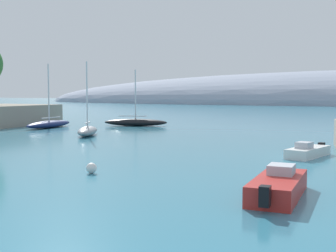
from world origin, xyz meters
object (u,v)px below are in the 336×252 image
object	(u,v)px
sailboat_navy_near_shore	(49,124)
sailboat_black_mid_mooring	(136,122)
motorboat_white_alongside_breakwater	(308,151)
sailboat_grey_outer_mooring	(87,131)
motorboat_red_foreground	(278,186)
mooring_buoy_white	(91,168)

from	to	relation	value
sailboat_navy_near_shore	sailboat_black_mid_mooring	xyz separation A→B (m)	(8.02, 6.81, 0.01)
sailboat_navy_near_shore	motorboat_white_alongside_breakwater	world-z (taller)	sailboat_navy_near_shore
motorboat_white_alongside_breakwater	sailboat_black_mid_mooring	bearing A→B (deg)	-114.28
sailboat_grey_outer_mooring	motorboat_red_foreground	bearing A→B (deg)	25.20
motorboat_white_alongside_breakwater	mooring_buoy_white	distance (m)	14.33
sailboat_black_mid_mooring	mooring_buoy_white	bearing A→B (deg)	-82.42
sailboat_navy_near_shore	sailboat_grey_outer_mooring	xyz separation A→B (m)	(9.93, -6.52, 0.03)
motorboat_red_foreground	mooring_buoy_white	distance (m)	9.82
sailboat_navy_near_shore	sailboat_grey_outer_mooring	world-z (taller)	sailboat_navy_near_shore
sailboat_navy_near_shore	mooring_buoy_white	distance (m)	32.17
sailboat_navy_near_shore	sailboat_grey_outer_mooring	bearing A→B (deg)	52.98
sailboat_navy_near_shore	mooring_buoy_white	world-z (taller)	sailboat_navy_near_shore
mooring_buoy_white	motorboat_red_foreground	bearing A→B (deg)	-7.92
motorboat_red_foreground	mooring_buoy_white	xyz separation A→B (m)	(-9.72, 1.35, -0.17)
sailboat_grey_outer_mooring	motorboat_red_foreground	world-z (taller)	sailboat_grey_outer_mooring
sailboat_grey_outer_mooring	motorboat_red_foreground	size ratio (longest dim) A/B	1.36
motorboat_red_foreground	mooring_buoy_white	world-z (taller)	motorboat_red_foreground
sailboat_black_mid_mooring	motorboat_white_alongside_breakwater	bearing A→B (deg)	-57.03
sailboat_grey_outer_mooring	motorboat_white_alongside_breakwater	xyz separation A→B (m)	(21.34, -6.24, -0.15)
motorboat_white_alongside_breakwater	mooring_buoy_white	xyz separation A→B (m)	(-9.39, -10.82, -0.08)
mooring_buoy_white	sailboat_black_mid_mooring	bearing A→B (deg)	114.52
sailboat_grey_outer_mooring	sailboat_navy_near_shore	bearing A→B (deg)	-147.75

